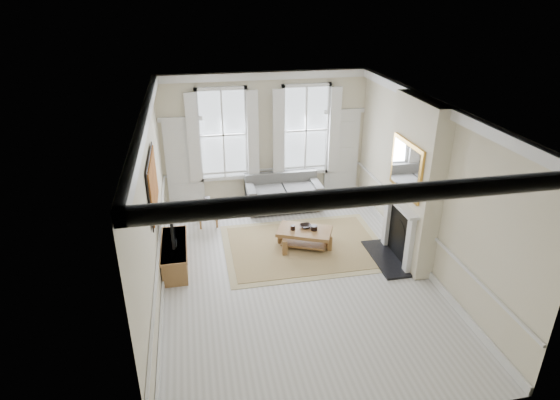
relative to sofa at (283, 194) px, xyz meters
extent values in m
plane|color=#B7B5AD|center=(-0.38, -3.11, -0.36)|extent=(7.20, 7.20, 0.00)
plane|color=white|center=(-0.38, -3.11, 3.04)|extent=(7.20, 7.20, 0.00)
plane|color=beige|center=(-0.38, 0.49, 1.34)|extent=(5.20, 0.00, 5.20)
plane|color=beige|center=(-2.98, -3.11, 1.34)|extent=(0.00, 7.20, 7.20)
plane|color=beige|center=(2.22, -3.11, 1.34)|extent=(0.00, 7.20, 7.20)
cube|color=silver|center=(-2.43, 0.45, 0.79)|extent=(0.90, 0.08, 2.30)
cube|color=silver|center=(1.67, 0.45, 0.79)|extent=(0.90, 0.08, 2.30)
cube|color=#C57021|center=(-2.94, -2.81, 1.69)|extent=(0.05, 1.66, 1.06)
cube|color=beige|center=(2.05, -2.91, 1.34)|extent=(0.35, 1.70, 3.38)
cube|color=black|center=(1.62, -2.91, -0.34)|extent=(0.55, 1.50, 0.05)
cube|color=silver|center=(1.82, -3.46, 0.21)|extent=(0.10, 0.18, 1.15)
cube|color=silver|center=(1.82, -2.36, 0.21)|extent=(0.10, 0.18, 1.15)
cube|color=silver|center=(1.77, -2.91, 0.94)|extent=(0.20, 1.45, 0.06)
cube|color=black|center=(1.87, -2.91, 0.19)|extent=(0.02, 0.92, 1.00)
cube|color=gold|center=(1.83, -2.91, 1.69)|extent=(0.06, 1.26, 1.06)
cube|color=#585856|center=(0.00, -0.06, -0.09)|extent=(1.89, 0.92, 0.43)
cube|color=#585856|center=(0.00, 0.30, 0.29)|extent=(1.89, 0.20, 0.44)
cube|color=#585856|center=(-0.84, -0.06, 0.17)|extent=(0.20, 0.92, 0.30)
cube|color=#585856|center=(0.84, -0.06, 0.17)|extent=(0.20, 0.92, 0.30)
cylinder|color=brown|center=(-0.82, -0.40, -0.32)|extent=(0.06, 0.06, 0.08)
cylinder|color=brown|center=(0.82, 0.28, -0.32)|extent=(0.06, 0.06, 0.08)
cube|color=brown|center=(-1.96, -0.59, 0.18)|extent=(0.49, 0.49, 0.06)
cube|color=brown|center=(-2.14, -0.78, -0.11)|extent=(0.05, 0.05, 0.51)
cube|color=brown|center=(-1.78, -0.78, -0.11)|extent=(0.05, 0.05, 0.51)
cube|color=brown|center=(-2.14, -0.41, -0.11)|extent=(0.05, 0.05, 0.51)
cube|color=brown|center=(-1.78, -0.41, -0.11)|extent=(0.05, 0.05, 0.51)
cube|color=#9D8551|center=(0.05, -2.08, -0.35)|extent=(3.50, 2.60, 0.02)
cube|color=brown|center=(0.05, -2.08, 0.03)|extent=(1.32, 1.08, 0.08)
cube|color=brown|center=(-0.42, -2.32, -0.19)|extent=(0.10, 0.10, 0.35)
cube|color=brown|center=(0.53, -2.32, -0.19)|extent=(0.10, 0.10, 0.35)
cube|color=brown|center=(-0.42, -1.85, -0.19)|extent=(0.10, 0.10, 0.35)
cube|color=brown|center=(0.53, -1.85, -0.19)|extent=(0.10, 0.10, 0.35)
cylinder|color=black|center=(-0.20, -2.03, 0.12)|extent=(0.10, 0.10, 0.10)
cylinder|color=black|center=(0.25, -2.13, 0.12)|extent=(0.14, 0.14, 0.10)
imported|color=black|center=(0.10, -1.98, 0.10)|extent=(0.27, 0.27, 0.06)
cube|color=brown|center=(-2.72, -2.33, -0.10)|extent=(0.48, 1.49, 0.53)
cube|color=black|center=(-2.70, -2.33, 0.18)|extent=(0.08, 0.30, 0.03)
cube|color=black|center=(-2.70, -2.33, 0.57)|extent=(0.05, 0.90, 0.55)
cube|color=black|center=(-2.67, -2.33, 0.57)|extent=(0.01, 0.83, 0.50)
camera|label=1|loc=(-2.19, -10.75, 4.91)|focal=30.00mm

